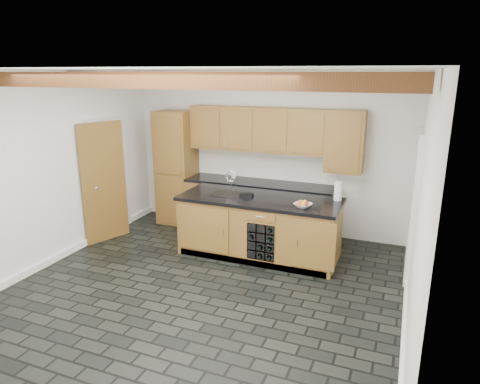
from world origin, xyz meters
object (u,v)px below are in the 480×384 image
object	(u,v)px
island	(259,227)
kitchen_scale	(247,194)
fruit_bowl	(303,205)
paper_towel	(338,191)

from	to	relation	value
island	kitchen_scale	distance (m)	0.54
island	fruit_bowl	distance (m)	0.89
kitchen_scale	fruit_bowl	world-z (taller)	kitchen_scale
kitchen_scale	fruit_bowl	distance (m)	0.96
kitchen_scale	paper_towel	xyz separation A→B (m)	(1.34, 0.31, 0.11)
fruit_bowl	kitchen_scale	bearing A→B (deg)	166.54
kitchen_scale	paper_towel	size ratio (longest dim) A/B	0.73
kitchen_scale	paper_towel	world-z (taller)	paper_towel
island	fruit_bowl	size ratio (longest dim) A/B	10.40
island	kitchen_scale	xyz separation A→B (m)	(-0.22, 0.02, 0.49)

